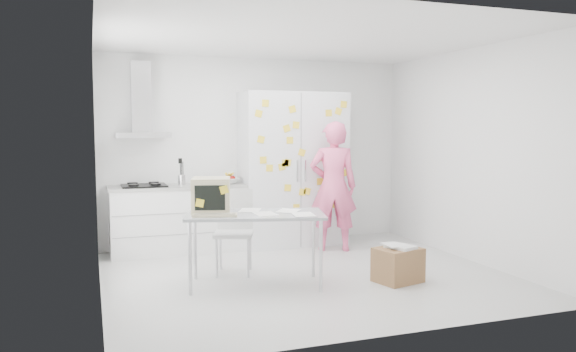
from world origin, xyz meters
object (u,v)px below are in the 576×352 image
object	(u,v)px
chair	(234,226)
person	(333,186)
cardboard_box	(398,264)
desk	(227,204)

from	to	relation	value
chair	person	bearing A→B (deg)	43.07
person	cardboard_box	world-z (taller)	person
person	chair	xyz separation A→B (m)	(-1.57, -0.69, -0.34)
desk	cardboard_box	bearing A→B (deg)	-0.89
desk	chair	size ratio (longest dim) A/B	1.64
chair	cardboard_box	world-z (taller)	chair
desk	cardboard_box	world-z (taller)	desk
desk	cardboard_box	size ratio (longest dim) A/B	2.90
person	cardboard_box	bearing A→B (deg)	109.30
cardboard_box	person	bearing A→B (deg)	90.89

